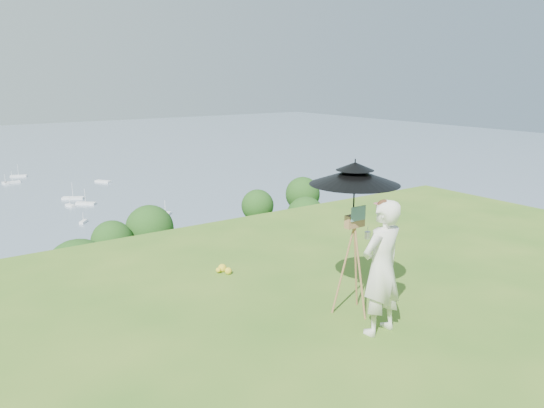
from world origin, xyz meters
TOP-DOWN VIEW (x-y plane):
  - ground at (0.00, 0.00)m, footprint 14.00×14.00m
  - slope_trees at (0.00, 35.00)m, footprint 110.00×50.00m
  - wildflowers at (0.00, 0.25)m, footprint 10.00×10.50m
  - painter at (-0.73, 1.39)m, footprint 0.64×0.45m
  - field_easel at (-0.61, 1.99)m, footprint 0.55×0.55m
  - sun_umbrella at (-0.61, 2.02)m, footprint 1.22×1.22m
  - painter_cap at (-0.73, 1.39)m, footprint 0.19×0.23m

SIDE VIEW (x-z plane):
  - slope_trees at x=0.00m, z-range -18.00..-12.00m
  - ground at x=0.00m, z-range 0.00..0.00m
  - wildflowers at x=0.00m, z-range 0.00..0.12m
  - field_easel at x=-0.61m, z-range 0.00..1.46m
  - painter at x=-0.73m, z-range 0.00..1.67m
  - painter_cap at x=-0.73m, z-range 1.57..1.67m
  - sun_umbrella at x=-0.61m, z-range 1.20..2.05m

